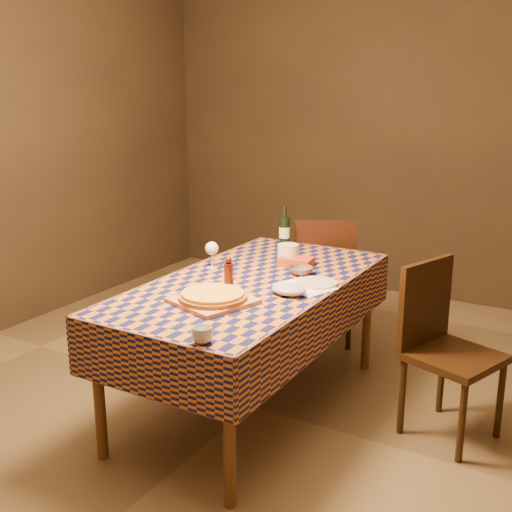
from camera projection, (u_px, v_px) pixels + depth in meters
The scene contains 16 objects.
room at pixel (251, 176), 3.39m from camera, with size 5.00×5.10×2.70m.
dining_table at pixel (251, 294), 3.56m from camera, with size 0.94×1.84×0.77m.
cutting_board at pixel (213, 301), 3.18m from camera, with size 0.35×0.35×0.02m, color #B57855.
pizza at pixel (213, 296), 3.18m from camera, with size 0.40×0.40×0.03m.
pepper_mill at pixel (229, 276), 3.31m from camera, with size 0.05×0.05×0.20m.
bowl at pixel (301, 271), 3.65m from camera, with size 0.14×0.14×0.04m, color #664D55.
wine_glass at pixel (212, 249), 3.76m from camera, with size 0.09×0.09×0.16m.
wine_bottle at pixel (284, 231), 4.24m from camera, with size 0.09×0.09×0.28m.
deli_tub at pixel (288, 253), 3.90m from camera, with size 0.13×0.13×0.11m, color white.
takeout_container at pixel (296, 261), 3.83m from camera, with size 0.19×0.13×0.05m, color #B33B17.
white_plate at pixel (317, 283), 3.48m from camera, with size 0.23×0.23×0.01m, color silver.
tumbler at pixel (202, 335), 2.69m from camera, with size 0.09×0.09×0.07m, color silver.
flour_patch at pixel (305, 287), 3.43m from camera, with size 0.29×0.22×0.00m, color white.
flour_bag at pixel (289, 290), 3.30m from camera, with size 0.19×0.14×0.05m, color #A8AFD7.
chair_far at pixel (325, 274), 4.53m from camera, with size 0.56×0.56×0.93m.
chair_right at pixel (441, 339), 3.37m from camera, with size 0.54×0.54×0.93m.
Camera 1 is at (1.73, -2.91, 1.83)m, focal length 45.00 mm.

